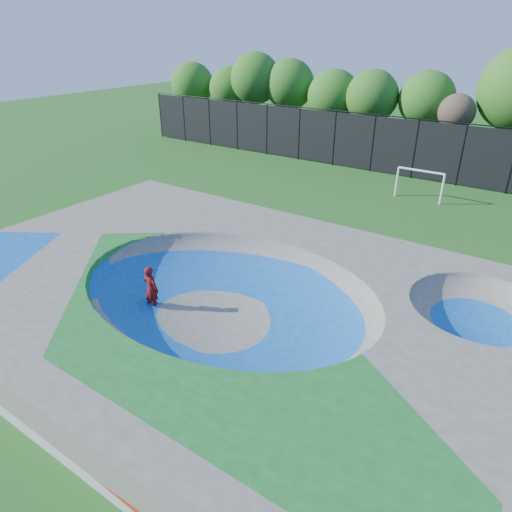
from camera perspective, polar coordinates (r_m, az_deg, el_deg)
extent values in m
plane|color=#1B5116|center=(16.47, -3.62, -8.00)|extent=(120.00, 120.00, 0.00)
cube|color=gray|center=(16.06, -3.69, -5.79)|extent=(22.00, 14.00, 1.50)
imported|color=#B5100E|center=(16.96, -12.96, -4.03)|extent=(0.66, 0.45, 1.79)
cube|color=black|center=(17.41, -12.67, -6.49)|extent=(0.79, 0.25, 0.05)
cylinder|color=white|center=(29.69, 17.19, 8.87)|extent=(0.12, 0.12, 1.80)
cylinder|color=white|center=(29.07, 22.25, 7.70)|extent=(0.12, 0.12, 1.80)
cylinder|color=white|center=(29.10, 19.97, 9.98)|extent=(2.71, 0.12, 0.12)
cylinder|color=black|center=(45.91, -11.86, 16.81)|extent=(0.09, 0.09, 4.00)
cylinder|color=black|center=(43.84, -8.97, 16.60)|extent=(0.09, 0.09, 4.00)
cylinder|color=black|center=(41.88, -5.82, 16.32)|extent=(0.09, 0.09, 4.00)
cylinder|color=black|center=(40.05, -2.38, 15.96)|extent=(0.09, 0.09, 4.00)
cylinder|color=black|center=(38.37, 1.37, 15.51)|extent=(0.09, 0.09, 4.00)
cylinder|color=black|center=(36.86, 5.42, 14.95)|extent=(0.09, 0.09, 4.00)
cylinder|color=black|center=(35.53, 9.76, 14.26)|extent=(0.09, 0.09, 4.00)
cylinder|color=black|center=(34.42, 14.39, 13.44)|extent=(0.09, 0.09, 4.00)
cylinder|color=black|center=(33.54, 19.25, 12.47)|extent=(0.09, 0.09, 4.00)
cylinder|color=black|center=(32.91, 24.30, 11.37)|extent=(0.09, 0.09, 4.00)
cube|color=black|center=(33.54, 19.25, 12.47)|extent=(48.00, 0.03, 3.80)
cylinder|color=black|center=(33.16, 19.78, 15.81)|extent=(48.00, 0.08, 0.08)
cylinder|color=#4B3125|center=(50.00, -7.73, 17.14)|extent=(0.44, 0.44, 2.73)
sphere|color=#256119|center=(49.62, -7.95, 20.51)|extent=(4.26, 4.26, 4.26)
cylinder|color=#4B3125|center=(47.39, -3.13, 16.77)|extent=(0.44, 0.44, 2.66)
sphere|color=#256119|center=(47.00, -3.22, 20.20)|extent=(4.07, 4.07, 4.07)
cylinder|color=#4B3125|center=(45.20, -0.08, 16.92)|extent=(0.44, 0.44, 3.57)
sphere|color=#256119|center=(44.76, -0.08, 21.34)|extent=(4.55, 4.55, 4.55)
cylinder|color=#4B3125|center=(44.35, 4.07, 16.42)|extent=(0.44, 0.44, 3.20)
sphere|color=#256119|center=(43.90, 4.22, 20.61)|extent=(4.43, 4.43, 4.43)
cylinder|color=#4B3125|center=(41.83, 9.33, 15.14)|extent=(0.44, 0.44, 2.62)
sphere|color=#256119|center=(41.37, 9.65, 19.13)|extent=(4.35, 4.35, 4.35)
cylinder|color=#4B3125|center=(40.10, 13.81, 14.49)|extent=(0.44, 0.44, 2.93)
sphere|color=#256119|center=(39.62, 14.30, 18.76)|extent=(4.16, 4.16, 4.16)
cylinder|color=#4B3125|center=(39.78, 19.86, 13.59)|extent=(0.44, 0.44, 2.89)
sphere|color=#256119|center=(39.29, 20.57, 17.88)|extent=(4.23, 4.23, 4.23)
cylinder|color=#4B3125|center=(37.68, 23.08, 12.38)|extent=(0.44, 0.44, 2.87)
sphere|color=brown|center=(37.23, 23.79, 16.13)|extent=(2.60, 2.60, 2.60)
cylinder|color=#4B3125|center=(38.73, 29.03, 11.94)|extent=(0.44, 0.44, 3.39)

